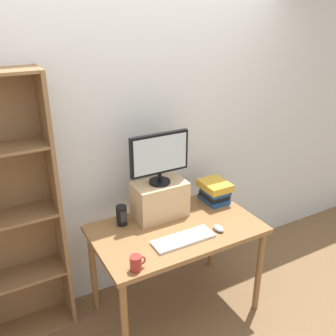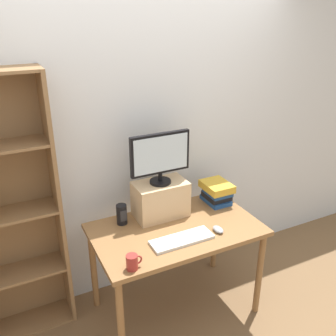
{
  "view_description": "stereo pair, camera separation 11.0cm",
  "coord_description": "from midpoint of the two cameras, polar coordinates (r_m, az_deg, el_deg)",
  "views": [
    {
      "loc": [
        -1.22,
        -2.07,
        2.32
      ],
      "look_at": [
        -0.02,
        0.09,
        1.24
      ],
      "focal_mm": 40.0,
      "sensor_mm": 36.0,
      "label": 1
    },
    {
      "loc": [
        -1.12,
        -2.12,
        2.32
      ],
      "look_at": [
        -0.02,
        0.09,
        1.24
      ],
      "focal_mm": 40.0,
      "sensor_mm": 36.0,
      "label": 2
    }
  ],
  "objects": [
    {
      "name": "riser_box",
      "position": [
        2.94,
        -0.07,
        -4.77
      ],
      "size": [
        0.41,
        0.25,
        0.29
      ],
      "color": "tan",
      "rests_on": "desk"
    },
    {
      "name": "desk",
      "position": [
        2.9,
        2.34,
        -10.55
      ],
      "size": [
        1.25,
        0.74,
        0.78
      ],
      "color": "olive",
      "rests_on": "ground_plane"
    },
    {
      "name": "coffee_mug",
      "position": [
        2.43,
        -4.11,
        -14.12
      ],
      "size": [
        0.11,
        0.08,
        0.1
      ],
      "color": "#9E2D28",
      "rests_on": "desk"
    },
    {
      "name": "computer_monitor",
      "position": [
        2.78,
        -0.06,
        1.81
      ],
      "size": [
        0.47,
        0.16,
        0.4
      ],
      "color": "black",
      "rests_on": "riser_box"
    },
    {
      "name": "ground_plane",
      "position": [
        3.34,
        2.13,
        -20.43
      ],
      "size": [
        12.0,
        12.0,
        0.0
      ],
      "primitive_type": "plane",
      "color": "brown"
    },
    {
      "name": "computer_mouse",
      "position": [
        2.83,
        8.76,
        -9.25
      ],
      "size": [
        0.06,
        0.1,
        0.04
      ],
      "color": "#99999E",
      "rests_on": "desk"
    },
    {
      "name": "keyboard",
      "position": [
        2.7,
        3.32,
        -10.82
      ],
      "size": [
        0.46,
        0.16,
        0.02
      ],
      "color": "silver",
      "rests_on": "desk"
    },
    {
      "name": "back_wall",
      "position": [
        3.06,
        -2.34,
        4.14
      ],
      "size": [
        7.0,
        0.08,
        2.6
      ],
      "color": "silver",
      "rests_on": "ground_plane"
    },
    {
      "name": "book_stack",
      "position": [
        3.17,
        8.42,
        -3.65
      ],
      "size": [
        0.21,
        0.26,
        0.19
      ],
      "color": "navy",
      "rests_on": "desk"
    },
    {
      "name": "desk_speaker",
      "position": [
        2.87,
        -5.96,
        -7.06
      ],
      "size": [
        0.08,
        0.09,
        0.16
      ],
      "color": "black",
      "rests_on": "desk"
    },
    {
      "name": "bookshelf_unit",
      "position": [
        2.81,
        -22.88,
        -6.43
      ],
      "size": [
        0.73,
        0.28,
        1.97
      ],
      "color": "olive",
      "rests_on": "ground_plane"
    }
  ]
}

